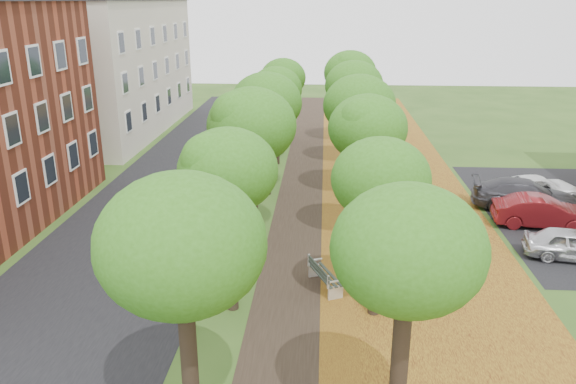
# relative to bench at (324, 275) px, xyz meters

# --- Properties ---
(street_asphalt) EXTENTS (8.00, 70.00, 0.01)m
(street_asphalt) POSITION_rel_bench_xyz_m (-8.40, 7.34, -0.49)
(street_asphalt) COLOR black
(street_asphalt) RESTS_ON ground
(footpath) EXTENTS (3.20, 70.00, 0.01)m
(footpath) POSITION_rel_bench_xyz_m (-0.90, 7.34, -0.49)
(footpath) COLOR black
(footpath) RESTS_ON ground
(leaf_verge) EXTENTS (7.50, 70.00, 0.01)m
(leaf_verge) POSITION_rel_bench_xyz_m (4.10, 7.34, -0.49)
(leaf_verge) COLOR #A37B1E
(leaf_verge) RESTS_ON ground
(tree_row_west) EXTENTS (3.46, 33.46, 6.36)m
(tree_row_west) POSITION_rel_bench_xyz_m (-3.10, 7.34, 4.35)
(tree_row_west) COLOR black
(tree_row_west) RESTS_ON ground
(tree_row_east) EXTENTS (3.46, 33.46, 6.36)m
(tree_row_east) POSITION_rel_bench_xyz_m (1.70, 7.34, 4.35)
(tree_row_east) COLOR black
(tree_row_east) RESTS_ON ground
(building_cream) EXTENTS (10.30, 20.30, 10.40)m
(building_cream) POSITION_rel_bench_xyz_m (-17.90, 25.34, 4.71)
(building_cream) COLOR beige
(building_cream) RESTS_ON ground
(bench) EXTENTS (1.32, 2.07, 0.95)m
(bench) POSITION_rel_bench_xyz_m (0.00, 0.00, 0.00)
(bench) COLOR #2B3630
(bench) RESTS_ON ground
(car_silver) EXTENTS (3.97, 2.15, 1.28)m
(car_silver) POSITION_rel_bench_xyz_m (10.10, 3.09, 0.15)
(car_silver) COLOR silver
(car_silver) RESTS_ON ground
(car_red) EXTENTS (4.53, 2.05, 1.44)m
(car_red) POSITION_rel_bench_xyz_m (10.10, 6.56, 0.23)
(car_red) COLOR maroon
(car_red) RESTS_ON ground
(car_grey) EXTENTS (5.44, 2.89, 1.50)m
(car_grey) POSITION_rel_bench_xyz_m (10.10, 8.91, 0.26)
(car_grey) COLOR #333237
(car_grey) RESTS_ON ground
(car_white) EXTENTS (4.62, 2.35, 1.25)m
(car_white) POSITION_rel_bench_xyz_m (11.35, 10.42, 0.13)
(car_white) COLOR white
(car_white) RESTS_ON ground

